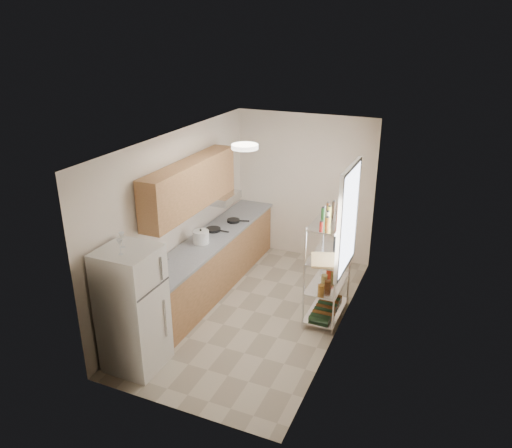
{
  "coord_description": "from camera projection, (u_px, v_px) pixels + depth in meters",
  "views": [
    {
      "loc": [
        2.55,
        -5.88,
        4.01
      ],
      "look_at": [
        -0.08,
        0.25,
        1.31
      ],
      "focal_mm": 35.0,
      "sensor_mm": 36.0,
      "label": 1
    }
  ],
  "objects": [
    {
      "name": "frying_pan_large",
      "position": [
        213.0,
        230.0,
        8.0
      ],
      "size": [
        0.24,
        0.24,
        0.04
      ],
      "primitive_type": "cylinder",
      "rotation": [
        0.0,
        0.0,
        -0.01
      ],
      "color": "black",
      "rests_on": "counter_run"
    },
    {
      "name": "range_hood",
      "position": [
        220.0,
        197.0,
        8.05
      ],
      "size": [
        0.5,
        0.6,
        0.12
      ],
      "primitive_type": "cube",
      "color": "#B7BABC",
      "rests_on": "room"
    },
    {
      "name": "rice_cooker",
      "position": [
        201.0,
        237.0,
        7.53
      ],
      "size": [
        0.25,
        0.25,
        0.2
      ],
      "primitive_type": "cylinder",
      "color": "silver",
      "rests_on": "counter_run"
    },
    {
      "name": "frying_pan_small",
      "position": [
        233.0,
        221.0,
        8.36
      ],
      "size": [
        0.27,
        0.27,
        0.04
      ],
      "primitive_type": "cylinder",
      "rotation": [
        0.0,
        0.0,
        0.31
      ],
      "color": "black",
      "rests_on": "counter_run"
    },
    {
      "name": "espresso_machine",
      "position": [
        342.0,
        237.0,
        7.15
      ],
      "size": [
        0.17,
        0.26,
        0.3
      ],
      "primitive_type": "cube",
      "rotation": [
        0.0,
        0.0,
        0.02
      ],
      "color": "black",
      "rests_on": "bakers_rack"
    },
    {
      "name": "refrigerator",
      "position": [
        133.0,
        309.0,
        6.02
      ],
      "size": [
        0.65,
        0.65,
        1.59
      ],
      "primitive_type": "cube",
      "color": "silver",
      "rests_on": "ground"
    },
    {
      "name": "storage_bag",
      "position": [
        332.0,
        270.0,
        7.28
      ],
      "size": [
        0.13,
        0.17,
        0.17
      ],
      "primitive_type": "cube",
      "rotation": [
        0.0,
        0.0,
        -0.18
      ],
      "color": "#B73016",
      "rests_on": "bakers_rack"
    },
    {
      "name": "ceiling_dome",
      "position": [
        245.0,
        147.0,
        6.22
      ],
      "size": [
        0.34,
        0.34,
        0.05
      ],
      "primitive_type": "cylinder",
      "color": "white",
      "rests_on": "room"
    },
    {
      "name": "cutting_board",
      "position": [
        324.0,
        260.0,
        6.73
      ],
      "size": [
        0.47,
        0.54,
        0.03
      ],
      "primitive_type": "cube",
      "rotation": [
        0.0,
        0.0,
        0.31
      ],
      "color": "tan",
      "rests_on": "bakers_rack"
    },
    {
      "name": "wine_glass_a",
      "position": [
        120.0,
        247.0,
        5.56
      ],
      "size": [
        0.07,
        0.07,
        0.19
      ],
      "primitive_type": null,
      "color": "silver",
      "rests_on": "refrigerator"
    },
    {
      "name": "upper_cabinets",
      "position": [
        191.0,
        186.0,
        7.23
      ],
      "size": [
        0.33,
        2.2,
        0.72
      ],
      "primitive_type": "cube",
      "color": "#B67C4D",
      "rests_on": "room"
    },
    {
      "name": "bakers_rack",
      "position": [
        329.0,
        248.0,
        6.91
      ],
      "size": [
        0.45,
        0.9,
        1.73
      ],
      "color": "silver",
      "rests_on": "ground"
    },
    {
      "name": "counter_run",
      "position": [
        213.0,
        262.0,
        7.98
      ],
      "size": [
        0.63,
        3.51,
        0.9
      ],
      "color": "#B67C4D",
      "rests_on": "ground"
    },
    {
      "name": "window",
      "position": [
        348.0,
        219.0,
        6.71
      ],
      "size": [
        0.06,
        1.0,
        1.46
      ],
      "primitive_type": "cube",
      "color": "white",
      "rests_on": "room"
    },
    {
      "name": "room",
      "position": [
        255.0,
        232.0,
        6.95
      ],
      "size": [
        2.52,
        4.42,
        2.62
      ],
      "color": "#B2A690",
      "rests_on": "ground"
    },
    {
      "name": "wine_glass_b",
      "position": [
        122.0,
        240.0,
        5.74
      ],
      "size": [
        0.07,
        0.07,
        0.19
      ],
      "primitive_type": null,
      "color": "silver",
      "rests_on": "refrigerator"
    }
  ]
}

